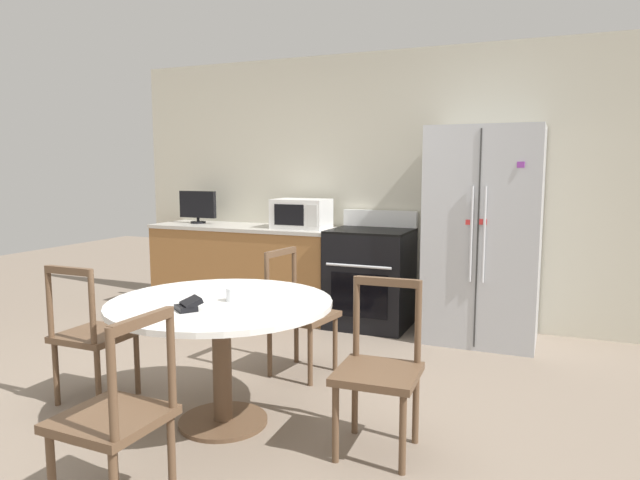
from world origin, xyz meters
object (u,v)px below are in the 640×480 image
object	(u,v)px
microwave	(301,214)
candle_glass	(233,296)
oven_range	(370,277)
dining_chair_near	(117,419)
countertop_tv	(198,206)
wallet	(189,305)
refrigerator	(483,235)
dining_chair_left	(92,335)
dining_chair_right	(379,371)
dining_chair_far	(299,315)

from	to	relation	value
microwave	candle_glass	distance (m)	2.46
oven_range	candle_glass	size ratio (longest dim) A/B	13.76
microwave	dining_chair_near	distance (m)	3.41
countertop_tv	wallet	bearing A→B (deg)	-56.12
countertop_tv	candle_glass	xyz separation A→B (m)	(1.88, -2.37, -0.31)
refrigerator	dining_chair_left	bearing A→B (deg)	-132.02
dining_chair_right	countertop_tv	bearing A→B (deg)	-43.27
refrigerator	oven_range	xyz separation A→B (m)	(-1.02, 0.04, -0.45)
refrigerator	dining_chair_far	world-z (taller)	refrigerator
dining_chair_far	dining_chair_left	world-z (taller)	same
dining_chair_far	dining_chair_left	xyz separation A→B (m)	(-1.00, -0.98, 0.00)
dining_chair_right	refrigerator	bearing A→B (deg)	-98.99
countertop_tv	candle_glass	bearing A→B (deg)	-51.57
dining_chair_near	wallet	distance (m)	0.76
countertop_tv	dining_chair_near	bearing A→B (deg)	-60.44
microwave	candle_glass	xyz separation A→B (m)	(0.65, -2.35, -0.27)
oven_range	dining_chair_far	size ratio (longest dim) A/B	1.20
refrigerator	microwave	bearing A→B (deg)	177.70
candle_glass	dining_chair_left	bearing A→B (deg)	-176.90
refrigerator	dining_chair_right	distance (m)	2.30
refrigerator	dining_chair_left	world-z (taller)	refrigerator
oven_range	countertop_tv	bearing A→B (deg)	178.42
microwave	dining_chair_left	distance (m)	2.51
oven_range	dining_chair_far	bearing A→B (deg)	-93.69
refrigerator	countertop_tv	distance (m)	2.99
wallet	refrigerator	bearing A→B (deg)	64.69
microwave	candle_glass	bearing A→B (deg)	-74.47
dining_chair_near	candle_glass	xyz separation A→B (m)	(0.00, 0.94, 0.34)
wallet	dining_chair_right	bearing A→B (deg)	17.80
oven_range	microwave	bearing A→B (deg)	177.42
dining_chair_right	dining_chair_left	size ratio (longest dim) A/B	1.00
dining_chair_left	microwave	bearing A→B (deg)	81.67
wallet	dining_chair_far	bearing A→B (deg)	85.45
countertop_tv	refrigerator	bearing A→B (deg)	-1.76
microwave	countertop_tv	size ratio (longest dim) A/B	1.24
dining_chair_right	candle_glass	distance (m)	0.92
refrigerator	dining_chair_near	size ratio (longest dim) A/B	2.04
countertop_tv	dining_chair_far	xyz separation A→B (m)	(1.87, -1.45, -0.65)
countertop_tv	dining_chair_right	world-z (taller)	countertop_tv
oven_range	wallet	world-z (taller)	oven_range
countertop_tv	dining_chair_near	size ratio (longest dim) A/B	0.48
oven_range	microwave	xyz separation A→B (m)	(-0.73, 0.03, 0.58)
oven_range	countertop_tv	size ratio (longest dim) A/B	2.50
dining_chair_far	oven_range	bearing A→B (deg)	-175.16
oven_range	dining_chair_near	xyz separation A→B (m)	(-0.08, -3.26, -0.03)
dining_chair_far	microwave	bearing A→B (deg)	-147.37
dining_chair_far	wallet	bearing A→B (deg)	3.98
refrigerator	countertop_tv	world-z (taller)	refrigerator
countertop_tv	dining_chair_right	xyz separation A→B (m)	(2.74, -2.33, -0.65)
dining_chair_far	wallet	size ratio (longest dim) A/B	5.21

